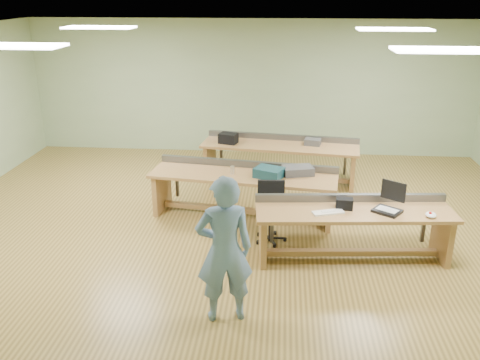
# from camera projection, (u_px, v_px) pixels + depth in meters

# --- Properties ---
(floor) EXTENTS (10.00, 10.00, 0.00)m
(floor) POSITION_uv_depth(u_px,v_px,m) (236.00, 226.00, 8.22)
(floor) COLOR olive
(floor) RESTS_ON ground
(ceiling) EXTENTS (10.00, 10.00, 0.00)m
(ceiling) POSITION_uv_depth(u_px,v_px,m) (235.00, 34.00, 7.16)
(ceiling) COLOR silver
(ceiling) RESTS_ON wall_back
(wall_back) EXTENTS (10.00, 0.04, 3.00)m
(wall_back) POSITION_uv_depth(u_px,v_px,m) (252.00, 88.00, 11.42)
(wall_back) COLOR #92A87F
(wall_back) RESTS_ON floor
(wall_front) EXTENTS (10.00, 0.04, 3.00)m
(wall_front) POSITION_uv_depth(u_px,v_px,m) (188.00, 276.00, 3.96)
(wall_front) COLOR #92A87F
(wall_front) RESTS_ON floor
(fluor_panels) EXTENTS (6.20, 3.50, 0.03)m
(fluor_panels) POSITION_uv_depth(u_px,v_px,m) (235.00, 36.00, 7.17)
(fluor_panels) COLOR white
(fluor_panels) RESTS_ON ceiling
(workbench_front) EXTENTS (2.77, 0.97, 0.86)m
(workbench_front) POSITION_uv_depth(u_px,v_px,m) (353.00, 222.00, 7.07)
(workbench_front) COLOR #A87047
(workbench_front) RESTS_ON floor
(workbench_mid) EXTENTS (3.15, 1.21, 0.86)m
(workbench_mid) POSITION_uv_depth(u_px,v_px,m) (244.00, 184.00, 8.42)
(workbench_mid) COLOR #A87047
(workbench_mid) RESTS_ON floor
(workbench_back) EXTENTS (3.12, 1.18, 0.86)m
(workbench_back) POSITION_uv_depth(u_px,v_px,m) (280.00, 153.00, 9.98)
(workbench_back) COLOR #A87047
(workbench_back) RESTS_ON floor
(person) EXTENTS (0.73, 0.56, 1.76)m
(person) POSITION_uv_depth(u_px,v_px,m) (224.00, 250.00, 5.64)
(person) COLOR slate
(person) RESTS_ON floor
(laptop_base) EXTENTS (0.45, 0.44, 0.04)m
(laptop_base) POSITION_uv_depth(u_px,v_px,m) (387.00, 211.00, 6.90)
(laptop_base) COLOR black
(laptop_base) RESTS_ON workbench_front
(laptop_screen) EXTENTS (0.29, 0.22, 0.27)m
(laptop_screen) POSITION_uv_depth(u_px,v_px,m) (393.00, 191.00, 6.90)
(laptop_screen) COLOR black
(laptop_screen) RESTS_ON laptop_base
(keyboard) EXTENTS (0.45, 0.27, 0.02)m
(keyboard) POSITION_uv_depth(u_px,v_px,m) (328.00, 212.00, 6.87)
(keyboard) COLOR silver
(keyboard) RESTS_ON workbench_front
(trackball_mouse) EXTENTS (0.19, 0.20, 0.07)m
(trackball_mouse) POSITION_uv_depth(u_px,v_px,m) (431.00, 215.00, 6.74)
(trackball_mouse) COLOR white
(trackball_mouse) RESTS_ON workbench_front
(camera_bag) EXTENTS (0.23, 0.16, 0.15)m
(camera_bag) POSITION_uv_depth(u_px,v_px,m) (344.00, 204.00, 6.99)
(camera_bag) COLOR black
(camera_bag) RESTS_ON workbench_front
(task_chair) EXTENTS (0.51, 0.51, 0.91)m
(task_chair) POSITION_uv_depth(u_px,v_px,m) (271.00, 220.00, 7.66)
(task_chair) COLOR black
(task_chair) RESTS_ON floor
(parts_bin_teal) EXTENTS (0.53, 0.48, 0.15)m
(parts_bin_teal) POSITION_uv_depth(u_px,v_px,m) (269.00, 173.00, 8.17)
(parts_bin_teal) COLOR #143A44
(parts_bin_teal) RESTS_ON workbench_mid
(parts_bin_grey) EXTENTS (0.55, 0.42, 0.13)m
(parts_bin_grey) POSITION_uv_depth(u_px,v_px,m) (298.00, 170.00, 8.29)
(parts_bin_grey) COLOR #3C3C3F
(parts_bin_grey) RESTS_ON workbench_mid
(mug) EXTENTS (0.13, 0.13, 0.09)m
(mug) POSITION_uv_depth(u_px,v_px,m) (261.00, 170.00, 8.36)
(mug) COLOR #3C3C3F
(mug) RESTS_ON workbench_mid
(drinks_can) EXTENTS (0.07, 0.07, 0.13)m
(drinks_can) POSITION_uv_depth(u_px,v_px,m) (232.00, 170.00, 8.31)
(drinks_can) COLOR silver
(drinks_can) RESTS_ON workbench_mid
(storage_box_back) EXTENTS (0.40, 0.34, 0.20)m
(storage_box_back) POSITION_uv_depth(u_px,v_px,m) (228.00, 138.00, 9.95)
(storage_box_back) COLOR black
(storage_box_back) RESTS_ON workbench_back
(tray_back) EXTENTS (0.35, 0.28, 0.12)m
(tray_back) POSITION_uv_depth(u_px,v_px,m) (313.00, 142.00, 9.84)
(tray_back) COLOR #3C3C3F
(tray_back) RESTS_ON workbench_back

